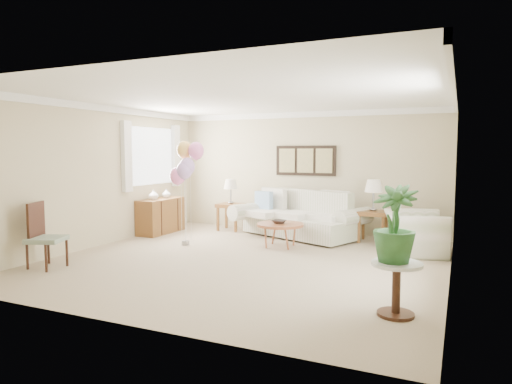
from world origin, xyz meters
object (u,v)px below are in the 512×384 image
accent_chair (43,234)px  sofa (300,219)px  balloon_cluster (186,163)px  coffee_table (280,225)px  armchair (415,233)px

accent_chair → sofa: bearing=55.5°
sofa → balloon_cluster: balloon_cluster is taller
coffee_table → balloon_cluster: 2.08m
accent_chair → armchair: bearing=33.3°
sofa → balloon_cluster: 2.62m
balloon_cluster → coffee_table: bearing=18.9°
accent_chair → coffee_table: bearing=46.4°
sofa → accent_chair: (-2.72, -3.95, 0.14)m
coffee_table → accent_chair: size_ratio=0.87×
accent_chair → balloon_cluster: size_ratio=0.51×
coffee_table → armchair: size_ratio=0.78×
armchair → sofa: bearing=60.6°
armchair → accent_chair: accent_chair is taller
coffee_table → armchair: 2.34m
armchair → balloon_cluster: (-3.94, -1.01, 1.17)m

